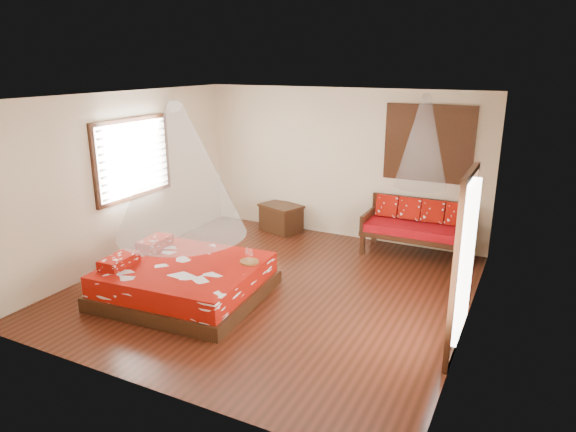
% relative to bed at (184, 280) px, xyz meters
% --- Properties ---
extents(room, '(5.54, 5.54, 2.84)m').
position_rel_bed_xyz_m(room, '(0.99, 0.81, 1.15)').
color(room, '#33150B').
rests_on(room, ground).
extents(bed, '(2.29, 2.10, 0.64)m').
position_rel_bed_xyz_m(bed, '(0.00, 0.00, 0.00)').
color(bed, black).
rests_on(bed, floor).
extents(daybed, '(1.83, 0.81, 0.95)m').
position_rel_bed_xyz_m(daybed, '(2.59, 3.20, 0.27)').
color(daybed, black).
rests_on(daybed, floor).
extents(storage_chest, '(0.93, 0.80, 0.54)m').
position_rel_bed_xyz_m(storage_chest, '(-0.13, 3.26, 0.02)').
color(storage_chest, black).
rests_on(storage_chest, floor).
extents(shutter_panel, '(1.52, 0.06, 1.32)m').
position_rel_bed_xyz_m(shutter_panel, '(2.59, 3.53, 1.65)').
color(shutter_panel, black).
rests_on(shutter_panel, wall_back).
extents(window_left, '(0.10, 1.74, 1.34)m').
position_rel_bed_xyz_m(window_left, '(-1.72, 1.01, 1.45)').
color(window_left, black).
rests_on(window_left, wall_left).
extents(glazed_door, '(0.08, 1.02, 2.16)m').
position_rel_bed_xyz_m(glazed_door, '(3.70, 0.21, 0.82)').
color(glazed_door, black).
rests_on(glazed_door, floor).
extents(wine_tray, '(0.27, 0.27, 0.22)m').
position_rel_bed_xyz_m(wine_tray, '(0.81, 0.46, 0.31)').
color(wine_tray, brown).
rests_on(wine_tray, bed).
extents(mosquito_net_main, '(1.78, 1.78, 1.80)m').
position_rel_bed_xyz_m(mosquito_net_main, '(0.02, 0.00, 1.60)').
color(mosquito_net_main, white).
rests_on(mosquito_net_main, ceiling).
extents(mosquito_net_daybed, '(0.86, 0.86, 1.50)m').
position_rel_bed_xyz_m(mosquito_net_daybed, '(2.59, 3.06, 1.75)').
color(mosquito_net_daybed, white).
rests_on(mosquito_net_daybed, ceiling).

